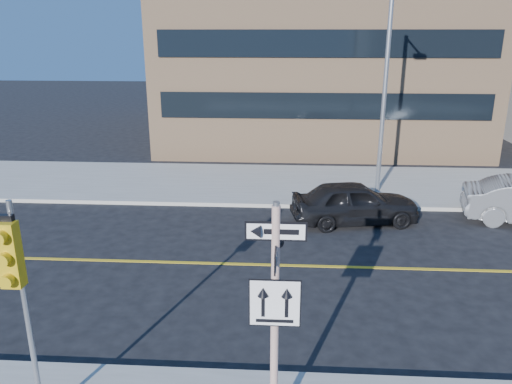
# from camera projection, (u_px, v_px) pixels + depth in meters

# --- Properties ---
(ground) EXTENTS (120.00, 120.00, 0.00)m
(ground) POSITION_uv_depth(u_px,v_px,m) (276.00, 347.00, 10.86)
(ground) COLOR black
(ground) RESTS_ON ground
(sign_pole) EXTENTS (0.92, 0.92, 4.06)m
(sign_pole) POSITION_uv_depth(u_px,v_px,m) (275.00, 310.00, 7.72)
(sign_pole) COLOR white
(sign_pole) RESTS_ON near_sidewalk
(traffic_signal) EXTENTS (0.32, 0.45, 4.00)m
(traffic_signal) POSITION_uv_depth(u_px,v_px,m) (14.00, 273.00, 7.63)
(traffic_signal) COLOR gray
(traffic_signal) RESTS_ON near_sidewalk
(parked_car_a) EXTENTS (2.56, 4.72, 1.52)m
(parked_car_a) POSITION_uv_depth(u_px,v_px,m) (355.00, 203.00, 17.71)
(parked_car_a) COLOR black
(parked_car_a) RESTS_ON ground
(streetlight_a) EXTENTS (0.55, 2.25, 8.00)m
(streetlight_a) POSITION_uv_depth(u_px,v_px,m) (387.00, 80.00, 19.39)
(streetlight_a) COLOR gray
(streetlight_a) RESTS_ON far_sidewalk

